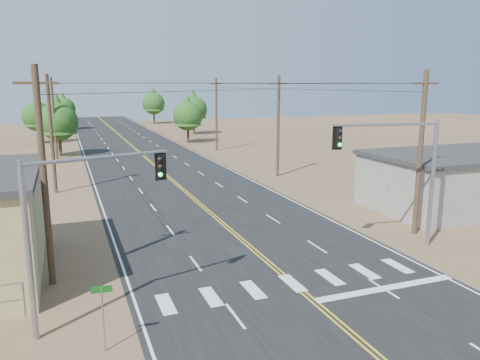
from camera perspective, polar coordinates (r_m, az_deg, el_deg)
name	(u,v)px	position (r m, az deg, el deg)	size (l,w,h in m)	color
road	(181,188)	(42.36, -7.21, -0.95)	(15.00, 200.00, 0.02)	black
building_right	(470,180)	(39.43, 26.20, -0.05)	(15.00, 8.00, 4.00)	gray
utility_pole_left_near	(44,176)	(22.63, -22.80, 0.42)	(1.80, 0.30, 10.00)	#4C3826
utility_pole_left_mid	(51,133)	(42.45, -22.01, 5.31)	(1.80, 0.30, 10.00)	#4C3826
utility_pole_left_far	(54,118)	(62.39, -21.73, 7.08)	(1.80, 0.30, 10.00)	#4C3826
utility_pole_right_near	(420,152)	(30.21, 21.12, 3.15)	(1.80, 0.30, 10.00)	#4C3826
utility_pole_right_mid	(278,126)	(46.94, 4.67, 6.63)	(1.80, 0.30, 10.00)	#4C3826
utility_pole_right_far	(216,114)	(65.52, -2.90, 8.06)	(1.80, 0.30, 10.00)	#4C3826
signal_mast_left	(73,213)	(18.30, -19.73, -3.80)	(5.47, 1.79, 6.64)	gray
signal_mast_right	(405,163)	(27.27, 19.47, 1.99)	(6.18, 1.15, 7.23)	gray
street_sign	(103,308)	(17.26, -16.40, -14.74)	(0.72, 0.11, 2.43)	gray
tree_left_near	(58,118)	(64.40, -21.32, 7.10)	(4.88, 4.88, 8.14)	#3F2D1E
tree_left_mid	(37,114)	(79.91, -23.50, 7.44)	(4.59, 4.59, 7.65)	#3F2D1E
tree_left_far	(64,107)	(102.32, -20.72, 8.37)	(4.61, 4.61, 7.69)	#3F2D1E
tree_right_near	(188,113)	(74.83, -6.40, 8.10)	(4.58, 4.58, 7.64)	#3F2D1E
tree_right_mid	(193,107)	(87.65, -5.69, 8.87)	(4.97, 4.97, 8.28)	#3F2D1E
tree_right_far	(154,101)	(112.89, -10.50, 9.44)	(5.16, 5.16, 8.61)	#3F2D1E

